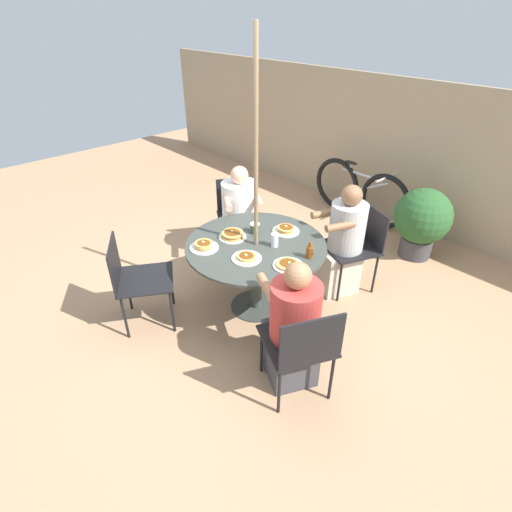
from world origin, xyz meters
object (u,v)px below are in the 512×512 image
object	(u,v)px
drinking_glass_a	(275,240)
potted_shrub	(422,220)
patio_chair_south	(302,344)
patio_table	(256,255)
pancake_plate_b	(288,265)
patio_chair_east	(135,276)
diner_west	(343,245)
bicycle	(360,192)
pancake_plate_e	(204,246)
coffee_cup	(255,228)
syrup_bottle	(310,252)
diner_south	(292,330)
diner_north	(241,220)
patio_chair_west	(358,242)
pancake_plate_d	(247,257)
pancake_plate_a	(232,235)
pancake_plate_c	(286,230)
patio_chair_north	(238,212)

from	to	relation	value
drinking_glass_a	potted_shrub	world-z (taller)	drinking_glass_a
patio_chair_south	drinking_glass_a	bearing A→B (deg)	81.78
patio_table	pancake_plate_b	xyz separation A→B (m)	(0.44, -0.05, 0.13)
patio_chair_east	potted_shrub	bearing A→B (deg)	100.35
diner_west	bicycle	distance (m)	1.75
pancake_plate_e	coffee_cup	distance (m)	0.53
patio_table	syrup_bottle	world-z (taller)	syrup_bottle
diner_south	potted_shrub	world-z (taller)	diner_south
diner_north	patio_chair_west	world-z (taller)	diner_north
pancake_plate_d	pancake_plate_a	bearing A→B (deg)	157.81
pancake_plate_b	syrup_bottle	size ratio (longest dim) A/B	1.68
pancake_plate_c	syrup_bottle	distance (m)	0.49
syrup_bottle	pancake_plate_e	bearing A→B (deg)	-142.59
syrup_bottle	patio_chair_east	bearing A→B (deg)	-133.66
diner_south	bicycle	size ratio (longest dim) A/B	0.72
diner_west	pancake_plate_b	size ratio (longest dim) A/B	4.50
patio_chair_south	patio_table	bearing A→B (deg)	90.00
pancake_plate_b	pancake_plate_c	distance (m)	0.58
patio_table	drinking_glass_a	bearing A→B (deg)	33.37
diner_south	pancake_plate_d	bearing A→B (deg)	102.01
pancake_plate_e	coffee_cup	bearing A→B (deg)	79.73
diner_south	potted_shrub	bearing A→B (deg)	31.36
drinking_glass_a	bicycle	size ratio (longest dim) A/B	0.08
patio_chair_south	syrup_bottle	xyz separation A→B (m)	(-0.51, 0.65, 0.26)
diner_west	coffee_cup	bearing A→B (deg)	76.70
pancake_plate_e	drinking_glass_a	world-z (taller)	drinking_glass_a
diner_north	diner_west	xyz separation A→B (m)	(1.13, 0.36, 0.03)
pancake_plate_b	pancake_plate_e	distance (m)	0.77
diner_north	diner_west	distance (m)	1.18
diner_north	pancake_plate_c	size ratio (longest dim) A/B	4.35
diner_west	syrup_bottle	bearing A→B (deg)	122.92
patio_chair_west	drinking_glass_a	world-z (taller)	patio_chair_west
patio_chair_east	syrup_bottle	distance (m)	1.55
patio_chair_east	drinking_glass_a	distance (m)	1.28
pancake_plate_c	patio_chair_north	bearing A→B (deg)	166.74
patio_chair_west	pancake_plate_e	distance (m)	1.57
diner_north	patio_chair_north	bearing A→B (deg)	-90.00
diner_south	patio_table	bearing A→B (deg)	90.00
diner_north	pancake_plate_c	xyz separation A→B (m)	(0.80, -0.13, 0.25)
patio_chair_west	pancake_plate_b	bearing A→B (deg)	113.87
pancake_plate_c	potted_shrub	xyz separation A→B (m)	(0.56, 1.67, -0.27)
patio_chair_north	bicycle	size ratio (longest dim) A/B	0.56
patio_chair_east	pancake_plate_d	distance (m)	1.02
patio_chair_south	pancake_plate_d	size ratio (longest dim) A/B	3.39
pancake_plate_d	diner_west	bearing A→B (deg)	77.94
diner_west	patio_chair_east	bearing A→B (deg)	85.12
patio_chair_west	pancake_plate_b	world-z (taller)	patio_chair_west
diner_north	bicycle	distance (m)	1.92
diner_north	patio_chair_east	world-z (taller)	diner_north
syrup_bottle	diner_north	bearing A→B (deg)	165.89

